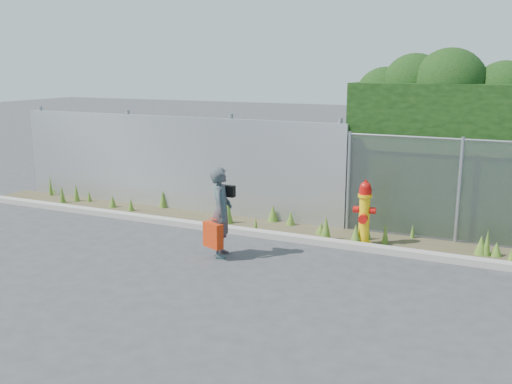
{
  "coord_description": "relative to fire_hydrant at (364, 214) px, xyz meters",
  "views": [
    {
      "loc": [
        4.09,
        -8.17,
        3.35
      ],
      "look_at": [
        -0.3,
        1.4,
        1.0
      ],
      "focal_mm": 40.0,
      "sensor_mm": 36.0,
      "label": 1
    }
  ],
  "objects": [
    {
      "name": "curb",
      "position": [
        -1.62,
        -0.29,
        -0.55
      ],
      "size": [
        16.0,
        0.22,
        0.12
      ],
      "primitive_type": "cube",
      "color": "#9A948B",
      "rests_on": "ground"
    },
    {
      "name": "black_shoulder_bag",
      "position": [
        -2.09,
        -1.54,
        0.56
      ],
      "size": [
        0.27,
        0.11,
        0.2
      ],
      "rotation": [
        0.0,
        0.0,
        -0.05
      ],
      "color": "black"
    },
    {
      "name": "red_tote_bag",
      "position": [
        -2.23,
        -1.84,
        -0.19
      ],
      "size": [
        0.4,
        0.15,
        0.53
      ],
      "rotation": [
        0.0,
        0.0,
        -0.41
      ],
      "color": "red"
    },
    {
      "name": "fire_hydrant",
      "position": [
        0.0,
        0.0,
        0.0
      ],
      "size": [
        0.42,
        0.38,
        1.26
      ],
      "rotation": [
        0.0,
        0.0,
        0.1
      ],
      "color": "yellow",
      "rests_on": "ground"
    },
    {
      "name": "ground",
      "position": [
        -1.62,
        -2.09,
        -0.61
      ],
      "size": [
        80.0,
        80.0,
        0.0
      ],
      "primitive_type": "plane",
      "color": "#363639",
      "rests_on": "ground"
    },
    {
      "name": "weed_strip",
      "position": [
        -1.21,
        0.35,
        -0.48
      ],
      "size": [
        16.0,
        1.32,
        0.55
      ],
      "color": "#423A25",
      "rests_on": "ground"
    },
    {
      "name": "woman",
      "position": [
        -2.16,
        -1.65,
        0.2
      ],
      "size": [
        0.57,
        0.69,
        1.62
      ],
      "primitive_type": "imported",
      "rotation": [
        0.0,
        0.0,
        1.94
      ],
      "color": "#116B6B",
      "rests_on": "ground"
    },
    {
      "name": "corrugated_fence",
      "position": [
        -4.87,
        0.92,
        0.49
      ],
      "size": [
        8.5,
        0.21,
        2.3
      ],
      "color": "#A9AAB0",
      "rests_on": "ground"
    }
  ]
}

